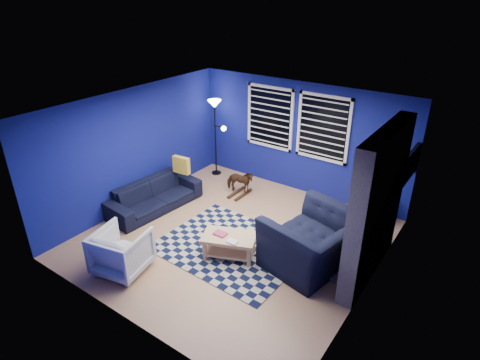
% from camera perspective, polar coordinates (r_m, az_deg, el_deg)
% --- Properties ---
extents(floor, '(5.00, 5.00, 0.00)m').
position_cam_1_polar(floor, '(7.62, -0.97, -8.31)').
color(floor, tan).
rests_on(floor, ground).
extents(ceiling, '(5.00, 5.00, 0.00)m').
position_cam_1_polar(ceiling, '(6.54, -1.13, 10.05)').
color(ceiling, white).
rests_on(ceiling, wall_back).
extents(wall_back, '(5.00, 0.00, 5.00)m').
position_cam_1_polar(wall_back, '(8.97, 8.43, 5.90)').
color(wall_back, navy).
rests_on(wall_back, floor).
extents(wall_left, '(0.00, 5.00, 5.00)m').
position_cam_1_polar(wall_left, '(8.58, -14.72, 4.36)').
color(wall_left, navy).
rests_on(wall_left, floor).
extents(wall_right, '(0.00, 5.00, 5.00)m').
position_cam_1_polar(wall_right, '(6.05, 18.60, -5.82)').
color(wall_right, navy).
rests_on(wall_right, floor).
extents(fireplace, '(0.65, 2.00, 2.50)m').
position_cam_1_polar(fireplace, '(6.53, 18.73, -3.91)').
color(fireplace, gray).
rests_on(fireplace, floor).
extents(window_left, '(1.17, 0.06, 1.42)m').
position_cam_1_polar(window_left, '(9.17, 4.25, 8.87)').
color(window_left, black).
rests_on(window_left, wall_back).
extents(window_right, '(1.17, 0.06, 1.42)m').
position_cam_1_polar(window_right, '(8.61, 11.73, 7.23)').
color(window_right, black).
rests_on(window_right, wall_back).
extents(tv, '(0.07, 1.00, 0.58)m').
position_cam_1_polar(tv, '(7.75, 22.96, 1.90)').
color(tv, black).
rests_on(tv, wall_right).
extents(rug, '(2.57, 2.09, 0.02)m').
position_cam_1_polar(rug, '(7.40, -1.14, -9.46)').
color(rug, black).
rests_on(rug, floor).
extents(sofa, '(2.11, 0.99, 0.60)m').
position_cam_1_polar(sofa, '(8.64, -12.05, -2.18)').
color(sofa, black).
rests_on(sofa, floor).
extents(armchair_big, '(1.71, 1.56, 0.96)m').
position_cam_1_polar(armchair_big, '(6.81, 10.33, -8.59)').
color(armchair_big, black).
rests_on(armchair_big, floor).
extents(armchair_bent, '(0.95, 0.97, 0.75)m').
position_cam_1_polar(armchair_bent, '(6.95, -16.47, -9.66)').
color(armchair_bent, gray).
rests_on(armchair_bent, floor).
extents(rocking_horse, '(0.48, 0.69, 0.53)m').
position_cam_1_polar(rocking_horse, '(8.95, -0.04, -0.22)').
color(rocking_horse, '#402214').
rests_on(rocking_horse, floor).
extents(coffee_table, '(1.04, 0.84, 0.46)m').
position_cam_1_polar(coffee_table, '(6.99, -1.56, -8.77)').
color(coffee_table, tan).
rests_on(coffee_table, rug).
extents(cabinet, '(0.68, 0.47, 0.64)m').
position_cam_1_polar(cabinet, '(8.58, 17.88, -3.24)').
color(cabinet, tan).
rests_on(cabinet, floor).
extents(floor_lamp, '(0.51, 0.32, 1.88)m').
position_cam_1_polar(floor_lamp, '(9.58, -3.53, 9.29)').
color(floor_lamp, black).
rests_on(floor_lamp, floor).
extents(throw_pillow, '(0.40, 0.15, 0.37)m').
position_cam_1_polar(throw_pillow, '(8.77, -8.34, 2.12)').
color(throw_pillow, gold).
rests_on(throw_pillow, sofa).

